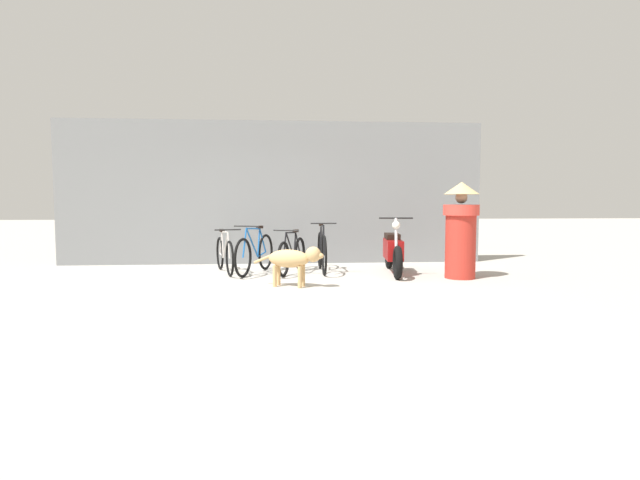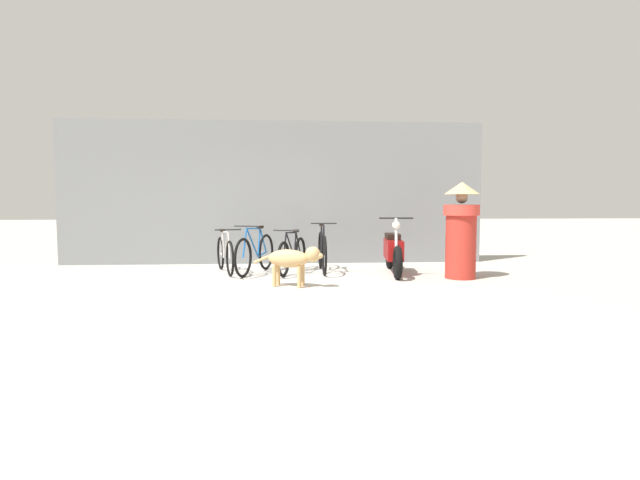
% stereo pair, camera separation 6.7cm
% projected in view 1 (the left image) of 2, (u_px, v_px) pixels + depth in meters
% --- Properties ---
extents(ground_plane, '(60.00, 60.00, 0.00)m').
position_uv_depth(ground_plane, '(272.00, 287.00, 7.64)').
color(ground_plane, '#ADA89E').
extents(shop_wall_back, '(8.83, 0.20, 2.97)m').
position_uv_depth(shop_wall_back, '(274.00, 193.00, 10.47)').
color(shop_wall_back, slate).
rests_on(shop_wall_back, ground).
extents(bicycle_0, '(0.57, 1.56, 0.82)m').
position_uv_depth(bicycle_0, '(225.00, 254.00, 9.10)').
color(bicycle_0, black).
rests_on(bicycle_0, ground).
extents(bicycle_1, '(0.66, 1.64, 0.89)m').
position_uv_depth(bicycle_1, '(255.00, 253.00, 9.03)').
color(bicycle_1, black).
rests_on(bicycle_1, ground).
extents(bicycle_2, '(0.62, 1.57, 0.81)m').
position_uv_depth(bicycle_2, '(292.00, 255.00, 9.08)').
color(bicycle_2, black).
rests_on(bicycle_2, ground).
extents(bicycle_3, '(0.46, 1.68, 0.93)m').
position_uv_depth(bicycle_3, '(322.00, 251.00, 9.22)').
color(bicycle_3, black).
rests_on(bicycle_3, ground).
extents(motorcycle, '(0.58, 1.96, 1.03)m').
position_uv_depth(motorcycle, '(393.00, 251.00, 9.01)').
color(motorcycle, black).
rests_on(motorcycle, ground).
extents(stray_dog, '(1.08, 0.56, 0.63)m').
position_uv_depth(stray_dog, '(294.00, 259.00, 7.58)').
color(stray_dog, tan).
rests_on(stray_dog, ground).
extents(person_in_robes, '(0.80, 0.80, 1.63)m').
position_uv_depth(person_in_robes, '(461.00, 228.00, 8.42)').
color(person_in_robes, '#B72D23').
rests_on(person_in_robes, ground).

